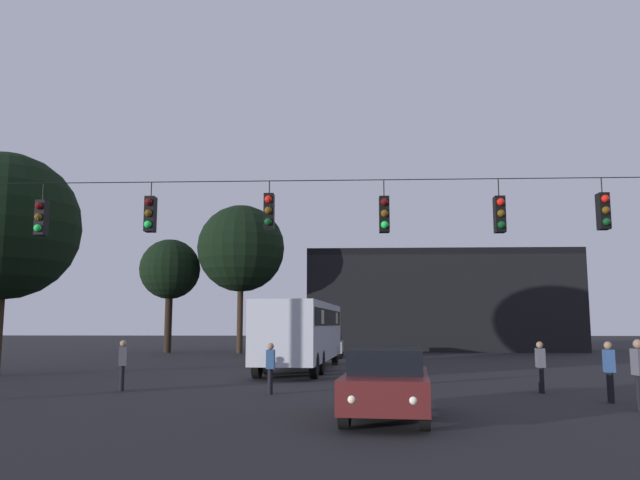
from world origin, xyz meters
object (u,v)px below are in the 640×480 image
Objects in this scene: tree_behind_building at (241,249)px; pedestrian_crossing_center at (123,362)px; city_bus at (302,329)px; pedestrian_near_bus at (640,370)px; pedestrian_trailing at (609,368)px; tree_left_silhouette at (4,226)px; car_far_left at (328,345)px; pedestrian_crossing_left at (541,364)px; car_near_right at (387,382)px; pedestrian_crossing_right at (270,365)px; tree_right_far at (170,270)px.

pedestrian_crossing_center is at bearing -88.53° from tree_behind_building.
city_bus is at bearing -70.98° from tree_behind_building.
pedestrian_near_bus is (9.12, -12.70, -0.90)m from city_bus.
tree_left_silhouette is at bearing 160.10° from pedestrian_trailing.
car_far_left is 2.83× the size of pedestrian_crossing_left.
car_near_right is 7.33m from pedestrian_crossing_left.
tree_right_far reaches higher than pedestrian_crossing_right.
car_far_left is at bearing 86.88° from pedestrian_crossing_right.
car_near_right is 32.54m from tree_behind_building.
city_bus is 1.04× the size of tree_behind_building.
tree_right_far is at bearing 173.42° from tree_behind_building.
city_bus reaches higher than pedestrian_crossing_right.
pedestrian_crossing_right is 14.33m from tree_left_silhouette.
pedestrian_near_bus is at bearing -86.90° from pedestrian_trailing.
pedestrian_trailing is (6.12, 3.08, 0.11)m from car_near_right.
pedestrian_crossing_center is at bearing 145.50° from car_near_right.
pedestrian_crossing_right is 27.29m from tree_behind_building.
pedestrian_near_bus is 1.56m from pedestrian_trailing.
tree_left_silhouette reaches higher than pedestrian_crossing_left.
car_near_right is 1.02× the size of car_far_left.
tree_left_silhouette is 20.55m from tree_right_far.
pedestrian_trailing is at bearing -10.22° from pedestrian_crossing_right.
pedestrian_near_bus is at bearing -63.09° from tree_behind_building.
pedestrian_crossing_left reaches higher than car_far_left.
pedestrian_trailing is (8.17, -22.34, 0.11)m from car_far_left.
city_bus is at bearing 129.04° from pedestrian_trailing.
pedestrian_crossing_left is 32.53m from tree_right_far.
car_near_right is 9.64m from pedestrian_crossing_center.
car_near_right is at bearing -153.28° from pedestrian_trailing.
pedestrian_near_bus is (8.26, -23.89, 0.17)m from car_far_left.
pedestrian_crossing_right is at bearing 123.78° from car_near_right.
tree_right_far is (-6.04, 25.82, 5.17)m from pedestrian_crossing_center.
tree_left_silhouette is at bearing -108.07° from tree_behind_building.
pedestrian_crossing_left is at bearing -0.42° from pedestrian_crossing_center.
tree_left_silhouette reaches higher than car_far_left.
car_near_right is 6.39m from pedestrian_near_bus.
tree_left_silhouette is (-21.19, 7.67, 5.20)m from pedestrian_trailing.
car_near_right is 0.42× the size of tree_behind_building.
car_far_left is (-2.06, 25.41, 0.00)m from car_near_right.
car_far_left is 2.90× the size of pedestrian_crossing_right.
city_bus is 15.66m from pedestrian_near_bus.
car_far_left is at bearing 85.59° from city_bus.
pedestrian_trailing is (14.06, -2.38, 0.03)m from pedestrian_crossing_center.
car_near_right reaches higher than pedestrian_crossing_right.
city_bus is 11.28m from car_far_left.
car_near_right is at bearing -78.40° from city_bus.
pedestrian_crossing_right is 9.45m from pedestrian_trailing.
tree_right_far is (-20.18, 29.76, 5.09)m from pedestrian_near_bus.
pedestrian_trailing is 23.13m from tree_left_silhouette.
pedestrian_trailing reaches higher than pedestrian_crossing_right.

